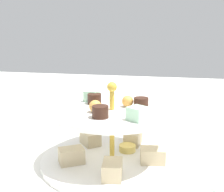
{
  "coord_description": "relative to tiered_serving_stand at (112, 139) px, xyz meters",
  "views": [
    {
      "loc": [
        -0.52,
        -0.12,
        0.26
      ],
      "look_at": [
        0.0,
        0.0,
        0.14
      ],
      "focal_mm": 44.62,
      "sensor_mm": 36.0,
      "label": 1
    }
  ],
  "objects": [
    {
      "name": "ground_plane",
      "position": [
        -0.0,
        0.0,
        -0.05
      ],
      "size": [
        2.4,
        2.4,
        0.0
      ],
      "primitive_type": "plane",
      "color": "silver"
    },
    {
      "name": "butter_knife_left",
      "position": [
        0.31,
        0.05,
        -0.05
      ],
      "size": [
        0.07,
        0.16,
        0.0
      ],
      "primitive_type": "cube",
      "rotation": [
        0.0,
        0.0,
        1.93
      ],
      "color": "silver",
      "rests_on": "ground_plane"
    },
    {
      "name": "tiered_serving_stand",
      "position": [
        0.0,
        0.0,
        0.0
      ],
      "size": [
        0.29,
        0.29,
        0.17
      ],
      "color": "white",
      "rests_on": "ground_plane"
    }
  ]
}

